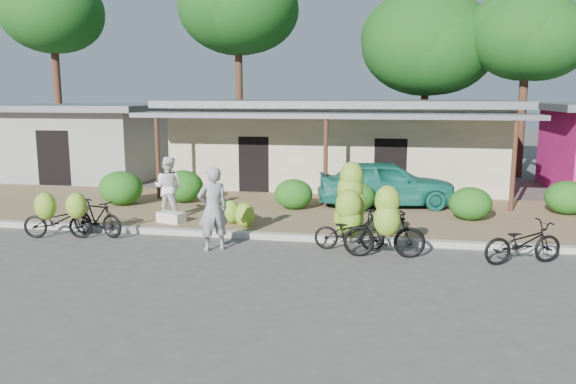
# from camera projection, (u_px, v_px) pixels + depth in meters

# --- Properties ---
(ground) EXTENTS (100.00, 100.00, 0.00)m
(ground) POSITION_uv_depth(u_px,v_px,m) (291.00, 264.00, 11.95)
(ground) COLOR #494643
(ground) RESTS_ON ground
(sidewalk) EXTENTS (60.00, 6.00, 0.12)m
(sidewalk) POSITION_uv_depth(u_px,v_px,m) (321.00, 213.00, 16.78)
(sidewalk) COLOR olive
(sidewalk) RESTS_ON ground
(curb) EXTENTS (60.00, 0.25, 0.15)m
(curb) POSITION_uv_depth(u_px,v_px,m) (306.00, 238.00, 13.87)
(curb) COLOR #A8A399
(curb) RESTS_ON ground
(shop_main) EXTENTS (13.00, 8.50, 3.35)m
(shop_main) POSITION_uv_depth(u_px,v_px,m) (340.00, 142.00, 22.24)
(shop_main) COLOR beige
(shop_main) RESTS_ON ground
(shop_grey) EXTENTS (7.00, 6.00, 3.15)m
(shop_grey) POSITION_uv_depth(u_px,v_px,m) (86.00, 140.00, 24.29)
(shop_grey) COLOR gray
(shop_grey) RESTS_ON ground
(tree_back_left) EXTENTS (4.83, 4.68, 9.20)m
(tree_back_left) POSITION_uv_depth(u_px,v_px,m) (50.00, 10.00, 25.84)
(tree_back_left) COLOR #4F2C1F
(tree_back_left) RESTS_ON ground
(tree_far_center) EXTENTS (5.89, 5.83, 10.12)m
(tree_far_center) POSITION_uv_depth(u_px,v_px,m) (235.00, 5.00, 27.23)
(tree_far_center) COLOR #4F2C1F
(tree_far_center) RESTS_ON ground
(tree_center_right) EXTENTS (6.17, 6.13, 8.40)m
(tree_center_right) POSITION_uv_depth(u_px,v_px,m) (423.00, 41.00, 26.41)
(tree_center_right) COLOR #4F2C1F
(tree_center_right) RESTS_ON ground
(tree_near_right) EXTENTS (4.81, 4.66, 7.88)m
(tree_near_right) POSITION_uv_depth(u_px,v_px,m) (522.00, 34.00, 23.75)
(tree_near_right) COLOR #4F2C1F
(tree_near_right) RESTS_ON ground
(hedge_0) EXTENTS (1.38, 1.24, 1.08)m
(hedge_0) POSITION_uv_depth(u_px,v_px,m) (121.00, 188.00, 17.68)
(hedge_0) COLOR #166118
(hedge_0) RESTS_ON sidewalk
(hedge_1) EXTENTS (1.33, 1.20, 1.04)m
(hedge_1) POSITION_uv_depth(u_px,v_px,m) (183.00, 186.00, 18.15)
(hedge_1) COLOR #166118
(hedge_1) RESTS_ON sidewalk
(hedge_2) EXTENTS (1.17, 1.06, 0.92)m
(hedge_2) POSITION_uv_depth(u_px,v_px,m) (293.00, 194.00, 17.08)
(hedge_2) COLOR #166118
(hedge_2) RESTS_ON sidewalk
(hedge_3) EXTENTS (1.14, 1.03, 0.89)m
(hedge_3) POSITION_uv_depth(u_px,v_px,m) (356.00, 197.00, 16.74)
(hedge_3) COLOR #166118
(hedge_3) RESTS_ON sidewalk
(hedge_4) EXTENTS (1.18, 1.06, 0.92)m
(hedge_4) POSITION_uv_depth(u_px,v_px,m) (470.00, 204.00, 15.58)
(hedge_4) COLOR #166118
(hedge_4) RESTS_ON sidewalk
(hedge_5) EXTENTS (1.25, 1.13, 0.98)m
(hedge_5) POSITION_uv_depth(u_px,v_px,m) (568.00, 198.00, 16.31)
(hedge_5) COLOR #166118
(hedge_5) RESTS_ON sidewalk
(bike_far_left) EXTENTS (1.80, 1.31, 1.28)m
(bike_far_left) POSITION_uv_depth(u_px,v_px,m) (56.00, 218.00, 13.95)
(bike_far_left) COLOR black
(bike_far_left) RESTS_ON ground
(bike_left) EXTENTS (1.66, 1.27, 1.23)m
(bike_left) POSITION_uv_depth(u_px,v_px,m) (93.00, 216.00, 14.12)
(bike_left) COLOR black
(bike_left) RESTS_ON ground
(bike_center) EXTENTS (1.64, 1.16, 2.01)m
(bike_center) POSITION_uv_depth(u_px,v_px,m) (350.00, 213.00, 13.22)
(bike_center) COLOR black
(bike_center) RESTS_ON ground
(bike_right) EXTENTS (1.84, 1.21, 1.71)m
(bike_right) POSITION_uv_depth(u_px,v_px,m) (385.00, 228.00, 12.18)
(bike_right) COLOR black
(bike_right) RESTS_ON ground
(bike_far_right) EXTENTS (1.87, 1.22, 0.93)m
(bike_far_right) POSITION_uv_depth(u_px,v_px,m) (523.00, 242.00, 11.92)
(bike_far_right) COLOR black
(bike_far_right) RESTS_ON ground
(loose_banana_a) EXTENTS (0.53, 0.45, 0.67)m
(loose_banana_a) POSITION_uv_depth(u_px,v_px,m) (245.00, 215.00, 14.71)
(loose_banana_a) COLOR #71AE2B
(loose_banana_a) RESTS_ON sidewalk
(loose_banana_b) EXTENTS (0.51, 0.43, 0.64)m
(loose_banana_b) POSITION_uv_depth(u_px,v_px,m) (231.00, 212.00, 15.16)
(loose_banana_b) COLOR #71AE2B
(loose_banana_b) RESTS_ON sidewalk
(loose_banana_c) EXTENTS (0.58, 0.49, 0.72)m
(loose_banana_c) POSITION_uv_depth(u_px,v_px,m) (389.00, 219.00, 14.10)
(loose_banana_c) COLOR #71AE2B
(loose_banana_c) RESTS_ON sidewalk
(sack_near) EXTENTS (0.90, 0.52, 0.30)m
(sack_near) POSITION_uv_depth(u_px,v_px,m) (235.00, 216.00, 15.42)
(sack_near) COLOR white
(sack_near) RESTS_ON sidewalk
(sack_far) EXTENTS (0.83, 0.60, 0.28)m
(sack_far) POSITION_uv_depth(u_px,v_px,m) (171.00, 217.00, 15.31)
(sack_far) COLOR white
(sack_far) RESTS_ON sidewalk
(vendor) EXTENTS (0.85, 0.78, 1.96)m
(vendor) POSITION_uv_depth(u_px,v_px,m) (213.00, 209.00, 12.88)
(vendor) COLOR gray
(vendor) RESTS_ON ground
(bystander) EXTENTS (0.88, 0.70, 1.74)m
(bystander) POSITION_uv_depth(u_px,v_px,m) (168.00, 187.00, 15.81)
(bystander) COLOR white
(bystander) RESTS_ON sidewalk
(teal_van) EXTENTS (4.47, 2.41, 1.45)m
(teal_van) POSITION_uv_depth(u_px,v_px,m) (386.00, 183.00, 17.47)
(teal_van) COLOR #19715F
(teal_van) RESTS_ON sidewalk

